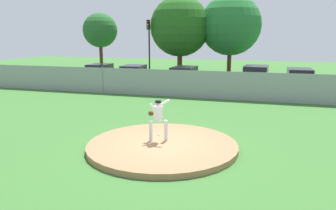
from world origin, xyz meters
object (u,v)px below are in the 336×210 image
at_px(parked_car_white, 134,76).
at_px(parked_car_teal, 100,74).
at_px(baseball, 159,135).
at_px(parked_car_champagne, 184,77).
at_px(traffic_light_near, 149,39).
at_px(pitcher_youth, 158,116).
at_px(parked_car_red, 299,81).
at_px(parked_car_slate, 256,78).
at_px(traffic_cone_orange, 333,92).

height_order(parked_car_white, parked_car_teal, parked_car_white).
xyz_separation_m(baseball, parked_car_champagne, (-2.41, 13.89, 0.53)).
xyz_separation_m(baseball, parked_car_teal, (-9.85, 13.71, 0.54)).
height_order(parked_car_champagne, traffic_light_near, traffic_light_near).
relative_size(pitcher_youth, parked_car_teal, 0.37).
relative_size(baseball, parked_car_red, 0.02).
height_order(parked_car_red, parked_car_white, parked_car_red).
xyz_separation_m(parked_car_white, parked_car_slate, (9.67, 0.66, 0.07)).
relative_size(parked_car_red, parked_car_white, 1.00).
relative_size(pitcher_youth, traffic_light_near, 0.29).
bearing_deg(parked_car_slate, parked_car_red, -1.70).
relative_size(pitcher_youth, parked_car_champagne, 0.33).
height_order(baseball, parked_car_teal, parked_car_teal).
xyz_separation_m(pitcher_youth, parked_car_champagne, (-2.59, 14.51, -0.37)).
xyz_separation_m(parked_car_red, traffic_light_near, (-13.22, 4.51, 2.92)).
distance_m(parked_car_red, parked_car_champagne, 8.66).
distance_m(parked_car_champagne, parked_car_white, 4.14).
bearing_deg(traffic_light_near, parked_car_teal, -122.14).
xyz_separation_m(traffic_cone_orange, traffic_light_near, (-15.34, 5.62, 3.45)).
relative_size(parked_car_white, traffic_cone_orange, 7.64).
distance_m(parked_car_teal, traffic_cone_orange, 18.26).
bearing_deg(traffic_cone_orange, parked_car_teal, 176.72).
xyz_separation_m(pitcher_youth, traffic_cone_orange, (8.19, 13.28, -0.88)).
height_order(parked_car_champagne, parked_car_white, parked_car_white).
bearing_deg(parked_car_slate, parked_car_white, -176.10).
distance_m(parked_car_teal, traffic_light_near, 6.15).
relative_size(parked_car_champagne, parked_car_slate, 1.07).
bearing_deg(pitcher_youth, baseball, 106.06).
bearing_deg(parked_car_white, parked_car_slate, 3.90).
height_order(parked_car_red, parked_car_champagne, parked_car_red).
bearing_deg(baseball, pitcher_youth, -73.94).
xyz_separation_m(baseball, traffic_cone_orange, (8.37, 12.66, 0.02)).
distance_m(parked_car_red, traffic_light_near, 14.27).
relative_size(parked_car_champagne, traffic_light_near, 0.87).
xyz_separation_m(pitcher_youth, baseball, (-0.18, 0.62, -0.90)).
height_order(parked_car_champagne, traffic_cone_orange, parked_car_champagne).
relative_size(pitcher_youth, parked_car_slate, 0.35).
relative_size(pitcher_youth, parked_car_white, 0.38).
bearing_deg(parked_car_red, parked_car_slate, 178.30).
xyz_separation_m(parked_car_teal, traffic_light_near, (2.88, 4.58, 2.93)).
distance_m(parked_car_white, traffic_cone_orange, 14.89).
bearing_deg(pitcher_youth, parked_car_teal, 124.98).
bearing_deg(baseball, traffic_cone_orange, 56.53).
distance_m(parked_car_white, parked_car_teal, 3.39).
bearing_deg(traffic_cone_orange, parked_car_red, 152.31).
bearing_deg(parked_car_teal, parked_car_white, -8.49).
distance_m(pitcher_youth, parked_car_champagne, 14.74).
bearing_deg(parked_car_champagne, baseball, -80.16).
height_order(parked_car_red, traffic_light_near, traffic_light_near).
bearing_deg(baseball, parked_car_teal, 125.69).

